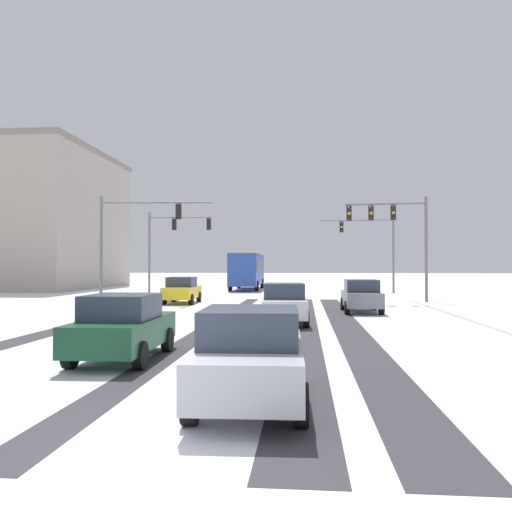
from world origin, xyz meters
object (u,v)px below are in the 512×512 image
car_yellow_cab_lead (182,290)px  car_silver_fifth (251,355)px  traffic_signal_far_left (171,236)px  traffic_signal_far_right (373,240)px  traffic_signal_near_right (393,226)px  car_white_third (284,303)px  car_grey_second (361,296)px  traffic_signal_near_left (132,230)px  bus_oncoming (247,269)px  car_dark_green_fourth (123,327)px

car_yellow_cab_lead → car_silver_fifth: (6.59, -23.06, 0.00)m
traffic_signal_far_left → traffic_signal_far_right: 16.67m
traffic_signal_near_right → car_white_third: traffic_signal_near_right is taller
traffic_signal_far_right → car_grey_second: bearing=-98.9°
car_yellow_cab_lead → car_silver_fifth: size_ratio=1.00×
traffic_signal_far_left → traffic_signal_near_left: (0.17, -9.90, -0.13)m
traffic_signal_far_right → car_grey_second: size_ratio=1.58×
car_grey_second → traffic_signal_near_left: bearing=161.5°
traffic_signal_far_left → bus_oncoming: (5.03, 9.67, -2.61)m
traffic_signal_near_right → car_yellow_cab_lead: bearing=-174.9°
car_white_third → car_silver_fifth: (-0.08, -12.26, 0.00)m
traffic_signal_near_right → car_dark_green_fourth: size_ratio=1.57×
traffic_signal_far_right → car_grey_second: traffic_signal_far_right is taller
traffic_signal_far_left → car_white_third: bearing=-64.0°
traffic_signal_far_right → car_yellow_cab_lead: traffic_signal_far_right is taller
traffic_signal_far_right → car_white_third: (-6.48, -23.93, -3.62)m
traffic_signal_far_right → car_silver_fifth: (-6.56, -36.19, -3.62)m
traffic_signal_near_right → bus_oncoming: traffic_signal_near_right is taller
traffic_signal_near_left → car_white_third: size_ratio=1.63×
bus_oncoming → traffic_signal_far_right: bearing=-26.7°
traffic_signal_near_right → car_grey_second: 7.95m
car_white_third → traffic_signal_near_left: bearing=133.7°
traffic_signal_near_left → car_dark_green_fourth: bearing=-72.3°
traffic_signal_near_left → car_yellow_cab_lead: 4.71m
traffic_signal_far_right → car_yellow_cab_lead: bearing=-135.1°
traffic_signal_near_right → bus_oncoming: 20.85m
car_dark_green_fourth → bus_oncoming: 37.91m
traffic_signal_near_right → traffic_signal_far_right: size_ratio=1.00×
traffic_signal_near_right → car_dark_green_fourth: 22.94m
traffic_signal_near_left → car_white_third: 14.25m
traffic_signal_near_right → traffic_signal_far_right: (0.24, 11.98, -0.32)m
traffic_signal_far_left → traffic_signal_near_left: same height
traffic_signal_far_right → traffic_signal_near_left: 21.24m
traffic_signal_near_right → car_silver_fifth: bearing=-104.6°
traffic_signal_far_right → car_white_third: bearing=-105.1°
traffic_signal_near_right → traffic_signal_far_right: bearing=88.8°
traffic_signal_near_left → car_grey_second: bearing=-18.5°
traffic_signal_far_right → traffic_signal_near_left: bearing=-138.9°
traffic_signal_near_right → car_white_third: bearing=-117.5°
traffic_signal_far_right → car_silver_fifth: size_ratio=1.57×
car_yellow_cab_lead → traffic_signal_near_right: bearing=5.1°
car_dark_green_fourth → traffic_signal_near_right: bearing=64.0°
traffic_signal_far_left → car_silver_fifth: size_ratio=1.57×
traffic_signal_far_left → car_grey_second: 19.89m
traffic_signal_far_left → traffic_signal_far_right: same height
car_white_third → bus_oncoming: bus_oncoming is taller
traffic_signal_far_right → car_silver_fifth: 36.95m
car_silver_fifth → traffic_signal_far_right: bearing=79.7°
traffic_signal_near_right → car_grey_second: traffic_signal_near_right is taller
car_dark_green_fourth → car_silver_fifth: bearing=-47.3°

